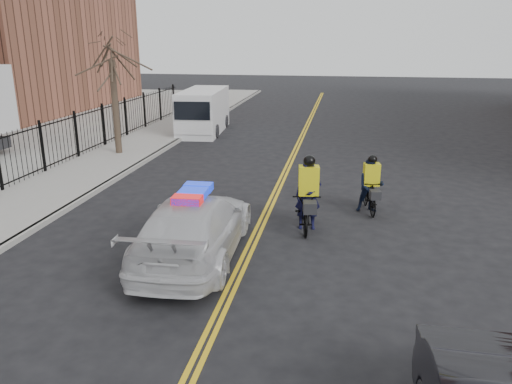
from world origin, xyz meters
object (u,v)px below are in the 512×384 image
at_px(cargo_van, 203,112).
at_px(cyclist_near, 308,203).
at_px(police_cruiser, 194,227).
at_px(cyclist_far, 370,190).

xyz_separation_m(cargo_van, cyclist_near, (6.79, -13.51, -0.41)).
height_order(police_cruiser, cyclist_far, cyclist_far).
relative_size(cargo_van, cyclist_near, 2.59).
xyz_separation_m(police_cruiser, cyclist_near, (2.50, 2.34, -0.05)).
distance_m(police_cruiser, cyclist_near, 3.42).
xyz_separation_m(cyclist_near, cyclist_far, (1.73, 1.70, -0.03)).
bearing_deg(cyclist_near, police_cruiser, -144.84).
bearing_deg(police_cruiser, cargo_van, -76.97).
bearing_deg(cyclist_far, cyclist_near, -145.13).
height_order(police_cruiser, cargo_van, cargo_van).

